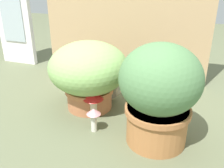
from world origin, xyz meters
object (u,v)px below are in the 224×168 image
Objects in this scene: mushroom_ornament_red at (93,98)px; mushroom_ornament_pink at (94,116)px; cat at (102,82)px; leafy_planter at (159,92)px; grass_planter at (89,72)px.

mushroom_ornament_pink is at bearing -66.27° from mushroom_ornament_red.
mushroom_ornament_red is (0.02, -0.19, -0.00)m from cat.
leafy_planter is at bearing -14.96° from mushroom_ornament_red.
cat is 0.19m from mushroom_ornament_red.
mushroom_ornament_red is (0.07, -0.10, -0.10)m from grass_planter.
mushroom_ornament_red is at bearing 165.04° from leafy_planter.
leafy_planter reaches higher than mushroom_ornament_red.
mushroom_ornament_pink is at bearing -175.70° from leafy_planter.
mushroom_ornament_pink is (0.05, -0.12, -0.03)m from mushroom_ornament_red.
mushroom_ornament_pink is (-0.30, -0.02, -0.16)m from leafy_planter.
grass_planter is 0.46m from leafy_planter.
cat is at bearing 96.53° from mushroom_ornament_red.
mushroom_ornament_red is at bearing 113.73° from mushroom_ornament_pink.
cat is (0.04, 0.09, -0.09)m from grass_planter.
cat is (-0.37, 0.28, -0.13)m from leafy_planter.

